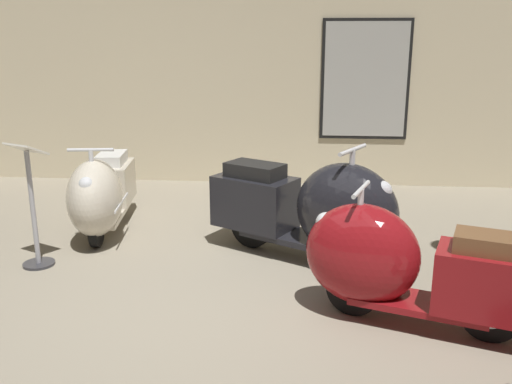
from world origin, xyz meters
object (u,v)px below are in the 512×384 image
(scooter_1, at_px, (316,210))
(scooter_2, at_px, (398,264))
(scooter_0, at_px, (101,194))
(info_stanchion, at_px, (34,215))

(scooter_1, xyz_separation_m, scooter_2, (0.55, -1.07, -0.06))
(scooter_1, bearing_deg, scooter_0, -164.44)
(scooter_0, bearing_deg, info_stanchion, -28.82)
(scooter_1, height_order, info_stanchion, info_stanchion)
(scooter_1, xyz_separation_m, info_stanchion, (-2.49, -0.28, -0.03))
(scooter_2, bearing_deg, info_stanchion, 4.47)
(scooter_0, relative_size, scooter_1, 0.91)
(scooter_2, height_order, info_stanchion, info_stanchion)
(scooter_1, distance_m, info_stanchion, 2.51)
(scooter_2, bearing_deg, scooter_1, -43.71)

